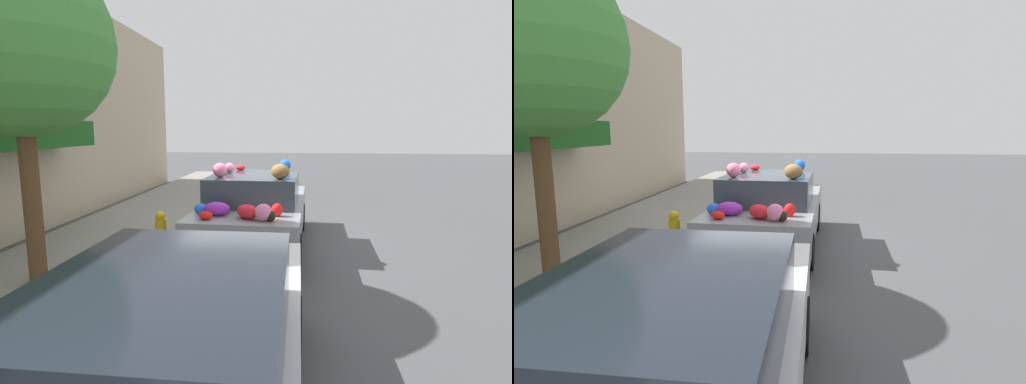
{
  "view_description": "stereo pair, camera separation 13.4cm",
  "coord_description": "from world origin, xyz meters",
  "views": [
    {
      "loc": [
        -7.62,
        -0.87,
        2.29
      ],
      "look_at": [
        0.0,
        -0.03,
        1.06
      ],
      "focal_mm": 28.0,
      "sensor_mm": 36.0,
      "label": 1
    },
    {
      "loc": [
        -7.61,
        -1.0,
        2.29
      ],
      "look_at": [
        0.0,
        -0.03,
        1.06
      ],
      "focal_mm": 28.0,
      "sensor_mm": 36.0,
      "label": 2
    }
  ],
  "objects": [
    {
      "name": "art_car",
      "position": [
        -0.05,
        -0.03,
        0.74
      ],
      "size": [
        4.23,
        1.96,
        1.68
      ],
      "rotation": [
        0.0,
        0.0,
        -0.03
      ],
      "color": "gray",
      "rests_on": "ground"
    },
    {
      "name": "fire_hydrant",
      "position": [
        -0.94,
        1.57,
        0.48
      ],
      "size": [
        0.2,
        0.2,
        0.7
      ],
      "color": "gold",
      "rests_on": "sidewalk_curb"
    },
    {
      "name": "ground_plane",
      "position": [
        0.0,
        0.0,
        0.0
      ],
      "size": [
        60.0,
        60.0,
        0.0
      ],
      "primitive_type": "plane",
      "color": "#4C4C4F"
    },
    {
      "name": "building_facade",
      "position": [
        -0.06,
        4.91,
        2.74
      ],
      "size": [
        18.0,
        1.2,
        5.57
      ],
      "color": "#C6B293",
      "rests_on": "ground"
    },
    {
      "name": "street_tree",
      "position": [
        -2.55,
        2.81,
        3.38
      ],
      "size": [
        2.48,
        2.48,
        4.5
      ],
      "color": "brown",
      "rests_on": "sidewalk_curb"
    },
    {
      "name": "sidewalk_curb",
      "position": [
        0.0,
        2.7,
        0.07
      ],
      "size": [
        24.0,
        3.2,
        0.14
      ],
      "color": "gray",
      "rests_on": "ground"
    },
    {
      "name": "parked_car_plain",
      "position": [
        -5.24,
        -0.07,
        0.72
      ],
      "size": [
        4.52,
        1.7,
        1.42
      ],
      "rotation": [
        0.0,
        0.0,
        -0.0
      ],
      "color": "silver",
      "rests_on": "ground"
    }
  ]
}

